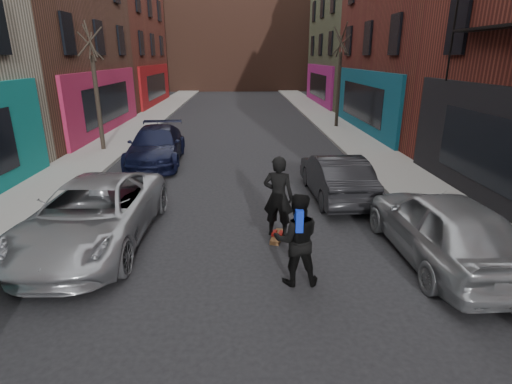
{
  "coord_description": "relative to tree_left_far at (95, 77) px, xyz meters",
  "views": [
    {
      "loc": [
        0.31,
        -0.66,
        4.27
      ],
      "look_at": [
        0.59,
        7.15,
        1.6
      ],
      "focal_mm": 28.0,
      "sensor_mm": 36.0,
      "label": 1
    }
  ],
  "objects": [
    {
      "name": "parked_right_far",
      "position": [
        10.8,
        -10.95,
        -2.58
      ],
      "size": [
        2.02,
        4.74,
        1.6
      ],
      "primitive_type": "imported",
      "rotation": [
        0.0,
        0.0,
        3.17
      ],
      "color": "#94979C",
      "rests_on": "ground"
    },
    {
      "name": "skateboard",
      "position": [
        7.36,
        -9.74,
        -3.33
      ],
      "size": [
        0.44,
        0.83,
        0.1
      ],
      "primitive_type": "cube",
      "rotation": [
        0.0,
        0.0,
        -0.29
      ],
      "color": "brown",
      "rests_on": "ground"
    },
    {
      "name": "parked_right_end",
      "position": [
        9.43,
        -6.78,
        -2.68
      ],
      "size": [
        1.65,
        4.3,
        1.4
      ],
      "primitive_type": "imported",
      "rotation": [
        0.0,
        0.0,
        3.18
      ],
      "color": "black",
      "rests_on": "ground"
    },
    {
      "name": "sidewalk_right",
      "position": [
        12.45,
        12.0,
        -3.31
      ],
      "size": [
        2.5,
        84.0,
        0.13
      ],
      "primitive_type": "cube",
      "color": "gray",
      "rests_on": "ground"
    },
    {
      "name": "parked_left_far",
      "position": [
        3.0,
        -9.83,
        -2.63
      ],
      "size": [
        2.65,
        5.48,
        1.5
      ],
      "primitive_type": "imported",
      "rotation": [
        0.0,
        0.0,
        -0.03
      ],
      "color": "gray",
      "rests_on": "ground"
    },
    {
      "name": "sidewalk_left",
      "position": [
        -0.05,
        12.0,
        -3.31
      ],
      "size": [
        2.5,
        84.0,
        0.13
      ],
      "primitive_type": "cube",
      "color": "gray",
      "rests_on": "ground"
    },
    {
      "name": "tree_left_far",
      "position": [
        0.0,
        0.0,
        0.0
      ],
      "size": [
        2.0,
        2.0,
        6.5
      ],
      "primitive_type": null,
      "color": "black",
      "rests_on": "sidewalk_left"
    },
    {
      "name": "building_far",
      "position": [
        6.2,
        38.0,
        3.62
      ],
      "size": [
        40.0,
        10.0,
        14.0
      ],
      "primitive_type": "cube",
      "color": "#47281E",
      "rests_on": "ground"
    },
    {
      "name": "skateboarder",
      "position": [
        7.36,
        -9.74,
        -2.28
      ],
      "size": [
        0.83,
        0.67,
        1.99
      ],
      "primitive_type": "imported",
      "rotation": [
        0.0,
        0.0,
        2.85
      ],
      "color": "black",
      "rests_on": "skateboard"
    },
    {
      "name": "parked_left_end",
      "position": [
        2.95,
        -2.23,
        -2.64
      ],
      "size": [
        2.36,
        5.21,
        1.48
      ],
      "primitive_type": "imported",
      "rotation": [
        0.0,
        0.0,
        0.06
      ],
      "color": "black",
      "rests_on": "ground"
    },
    {
      "name": "tree_right_far",
      "position": [
        12.4,
        6.0,
        0.15
      ],
      "size": [
        2.0,
        2.0,
        6.8
      ],
      "primitive_type": null,
      "color": "black",
      "rests_on": "sidewalk_right"
    },
    {
      "name": "pedestrian",
      "position": [
        7.54,
        -11.74,
        -2.44
      ],
      "size": [
        0.9,
        0.7,
        1.86
      ],
      "rotation": [
        0.0,
        0.0,
        3.14
      ],
      "color": "black",
      "rests_on": "ground"
    }
  ]
}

